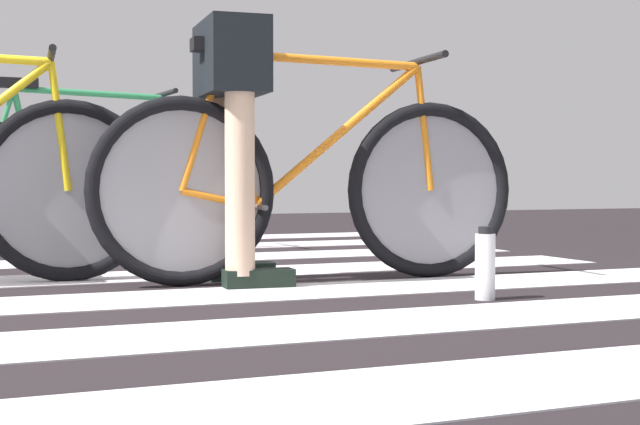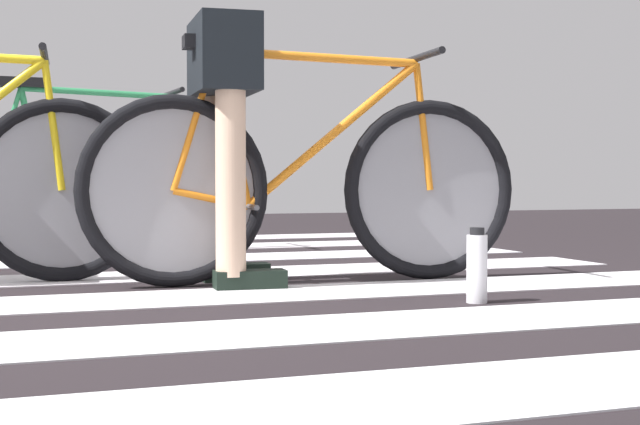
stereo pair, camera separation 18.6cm
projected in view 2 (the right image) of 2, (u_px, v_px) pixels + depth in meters
The scene contains 6 objects.
ground at pixel (62, 302), 3.14m from camera, with size 18.00×14.00×0.02m.
crosswalk_markings at pixel (63, 304), 2.99m from camera, with size 5.45×6.51×0.00m.
bicycle_1_of_4 at pixel (305, 183), 3.59m from camera, with size 1.74×0.52×0.93m.
cyclist_1_of_4 at pixel (225, 113), 3.49m from camera, with size 0.34×0.43×1.00m.
bicycle_3_of_4 at pixel (89, 182), 5.05m from camera, with size 1.74×0.52×0.93m.
water_bottle at pixel (477, 267), 3.03m from camera, with size 0.07×0.07×0.24m.
Camera 2 is at (-0.25, -3.23, 0.42)m, focal length 52.47 mm.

